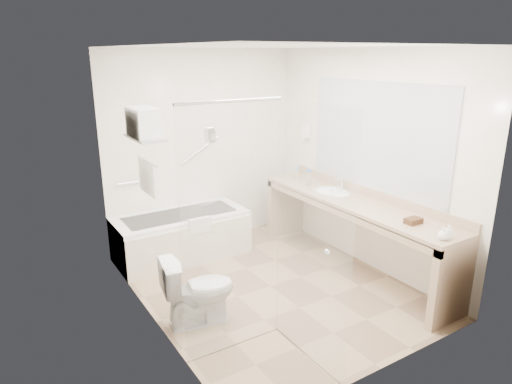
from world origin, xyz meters
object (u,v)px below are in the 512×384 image
amenity_basket (413,221)px  water_bottle_left (308,178)px  bathtub (182,235)px  vanity_counter (353,218)px  toilet (198,290)px

amenity_basket → water_bottle_left: (-0.04, 1.60, 0.07)m
amenity_basket → bathtub: bearing=124.0°
vanity_counter → amenity_basket: (-0.02, -0.83, 0.24)m
toilet → water_bottle_left: bearing=-57.3°
water_bottle_left → amenity_basket: bearing=-88.6°
water_bottle_left → vanity_counter: bearing=-85.5°
toilet → bathtub: bearing=-7.9°
water_bottle_left → bathtub: bearing=157.1°
water_bottle_left → toilet: bearing=-156.6°
bathtub → toilet: size_ratio=2.36×
toilet → amenity_basket: amenity_basket is taller
amenity_basket → toilet: bearing=158.3°
bathtub → vanity_counter: 2.09m
vanity_counter → water_bottle_left: (-0.06, 0.77, 0.30)m
vanity_counter → toilet: (-1.97, -0.06, -0.31)m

